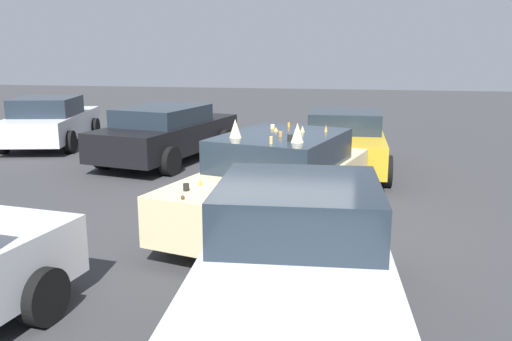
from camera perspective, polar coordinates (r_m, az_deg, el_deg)
ground_plane at (r=8.82m, az=1.93°, el=-5.79°), size 60.00×60.00×0.00m
art_car_decorated at (r=8.67m, az=2.12°, el=-1.05°), size 4.88×2.96×1.74m
parked_sedan_far_right at (r=17.00m, az=-20.72°, el=4.83°), size 4.55×2.67×1.42m
parked_sedan_behind_left at (r=13.84m, az=-9.34°, el=3.93°), size 4.79×2.72×1.39m
parked_sedan_behind_right at (r=12.61m, az=9.22°, el=2.96°), size 3.99×2.02×1.39m
parked_sedan_far_left at (r=5.52m, az=4.33°, el=-9.42°), size 4.45×2.24×1.48m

